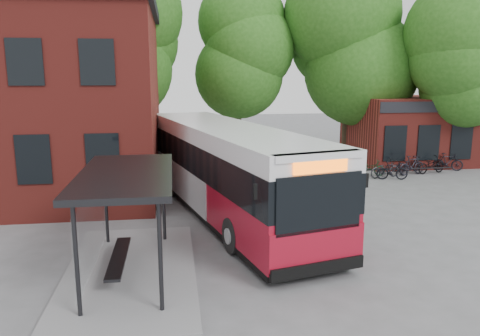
{
  "coord_description": "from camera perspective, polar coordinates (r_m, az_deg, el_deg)",
  "views": [
    {
      "loc": [
        -3.24,
        -13.31,
        5.39
      ],
      "look_at": [
        -0.84,
        3.37,
        2.0
      ],
      "focal_mm": 35.0,
      "sensor_mm": 36.0,
      "label": 1
    }
  ],
  "objects": [
    {
      "name": "ground",
      "position": [
        14.73,
        5.18,
        -10.15
      ],
      "size": [
        100.0,
        100.0,
        0.0
      ],
      "primitive_type": "plane",
      "color": "#5F5F61"
    },
    {
      "name": "shop_row",
      "position": [
        33.02,
        25.47,
        4.38
      ],
      "size": [
        14.0,
        6.2,
        4.0
      ],
      "primitive_type": null,
      "color": "maroon",
      "rests_on": "ground"
    },
    {
      "name": "bus_shelter",
      "position": [
        12.99,
        -13.46,
        -6.61
      ],
      "size": [
        3.6,
        7.0,
        2.9
      ],
      "primitive_type": null,
      "color": "black",
      "rests_on": "ground"
    },
    {
      "name": "bike_rail",
      "position": [
        26.97,
        19.63,
        -0.41
      ],
      "size": [
        5.2,
        0.1,
        0.38
      ],
      "primitive_type": null,
      "color": "black",
      "rests_on": "ground"
    },
    {
      "name": "tree_0",
      "position": [
        29.44,
        -13.85,
        11.27
      ],
      "size": [
        7.92,
        7.92,
        11.0
      ],
      "primitive_type": null,
      "color": "#255A18",
      "rests_on": "ground"
    },
    {
      "name": "tree_1",
      "position": [
        30.61,
        -0.24,
        11.02
      ],
      "size": [
        7.92,
        7.92,
        10.4
      ],
      "primitive_type": null,
      "color": "#255A18",
      "rests_on": "ground"
    },
    {
      "name": "tree_2",
      "position": [
        31.4,
        13.03,
        11.29
      ],
      "size": [
        7.92,
        7.92,
        11.0
      ],
      "primitive_type": null,
      "color": "#255A18",
      "rests_on": "ground"
    },
    {
      "name": "tree_3",
      "position": [
        30.09,
        24.79,
        8.92
      ],
      "size": [
        7.04,
        7.04,
        9.28
      ],
      "primitive_type": null,
      "color": "#255A18",
      "rests_on": "ground"
    },
    {
      "name": "city_bus",
      "position": [
        18.04,
        -1.61,
        -0.33
      ],
      "size": [
        6.07,
        13.94,
        3.47
      ],
      "primitive_type": null,
      "rotation": [
        0.0,
        0.0,
        0.24
      ],
      "color": "maroon",
      "rests_on": "ground"
    },
    {
      "name": "bicycle_0",
      "position": [
        26.1,
        15.5,
        0.01
      ],
      "size": [
        1.71,
        0.8,
        0.86
      ],
      "primitive_type": "imported",
      "rotation": [
        0.0,
        0.0,
        1.43
      ],
      "color": "#0E3D1F",
      "rests_on": "ground"
    },
    {
      "name": "bicycle_1",
      "position": [
        25.48,
        18.07,
        -0.3
      ],
      "size": [
        1.66,
        0.77,
        0.96
      ],
      "primitive_type": "imported",
      "rotation": [
        0.0,
        0.0,
        1.37
      ],
      "color": "black",
      "rests_on": "ground"
    },
    {
      "name": "bicycle_2",
      "position": [
        25.85,
        17.25,
        -0.1
      ],
      "size": [
        1.92,
        1.07,
        0.95
      ],
      "primitive_type": "imported",
      "rotation": [
        0.0,
        0.0,
        1.83
      ],
      "color": "#27282C",
      "rests_on": "ground"
    },
    {
      "name": "bicycle_4",
      "position": [
        27.79,
        19.89,
        0.42
      ],
      "size": [
        1.76,
        1.05,
        0.87
      ],
      "primitive_type": "imported",
      "rotation": [
        0.0,
        0.0,
        1.87
      ],
      "color": "black",
      "rests_on": "ground"
    },
    {
      "name": "bicycle_5",
      "position": [
        27.04,
        20.22,
        0.31
      ],
      "size": [
        1.83,
        1.02,
        1.06
      ],
      "primitive_type": "imported",
      "rotation": [
        0.0,
        0.0,
        1.89
      ],
      "color": "#21212B",
      "rests_on": "ground"
    },
    {
      "name": "bicycle_6",
      "position": [
        27.86,
        22.29,
        0.35
      ],
      "size": [
        1.91,
        1.08,
        0.95
      ],
      "primitive_type": "imported",
      "rotation": [
        0.0,
        0.0,
        1.84
      ],
      "color": "black",
      "rests_on": "ground"
    },
    {
      "name": "bicycle_7",
      "position": [
        28.98,
        24.0,
        0.67
      ],
      "size": [
        1.73,
        0.98,
        1.0
      ],
      "primitive_type": "imported",
      "rotation": [
        0.0,
        0.0,
        1.25
      ],
      "color": "black",
      "rests_on": "ground"
    }
  ]
}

